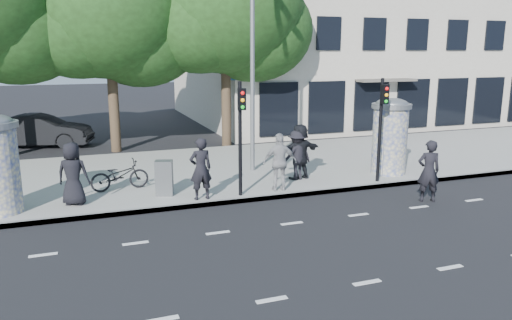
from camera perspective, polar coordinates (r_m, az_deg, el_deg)
name	(u,v)px	position (r m, az deg, el deg)	size (l,w,h in m)	color
ground	(316,243)	(11.97, 6.87, -9.35)	(120.00, 120.00, 0.00)	black
sidewalk	(225,169)	(18.63, -3.54, -1.05)	(40.00, 8.00, 0.15)	gray
curb	(263,198)	(15.01, 0.76, -4.38)	(40.00, 0.10, 0.16)	slate
lane_dash_near	(367,283)	(10.23, 12.57, -13.51)	(32.00, 0.12, 0.01)	silver
lane_dash_far	(292,223)	(13.15, 4.11, -7.24)	(32.00, 0.12, 0.01)	silver
ad_column_right	(390,134)	(18.08, 15.06, 2.86)	(1.36, 1.36, 2.65)	beige
traffic_pole_near	(241,127)	(14.56, -1.77, 3.79)	(0.22, 0.31, 3.40)	black
traffic_pole_far	(381,119)	(16.68, 14.15, 4.53)	(0.22, 0.31, 3.40)	black
street_lamp	(253,39)	(17.54, -0.35, 13.68)	(0.25, 0.93, 8.00)	slate
tree_near_left	(108,10)	(22.69, -16.57, 16.13)	(6.80, 6.80, 8.97)	#38281C
tree_center	(225,6)	(23.21, -3.57, 17.13)	(7.00, 7.00, 9.30)	#38281C
building	(345,25)	(34.45, 10.14, 14.93)	(20.30, 15.85, 12.00)	#BBAF9D
ped_a	(73,174)	(14.84, -20.19, -1.49)	(0.87, 0.57, 1.79)	black
ped_b	(201,169)	(14.51, -6.34, -1.01)	(0.67, 0.44, 1.83)	black
ped_d	(297,155)	(16.73, 4.69, 0.57)	(1.08, 0.62, 1.67)	black
ped_e	(280,162)	(15.36, 2.75, -0.25)	(1.05, 0.60, 1.80)	#969699
ped_f	(300,152)	(16.81, 5.03, 0.97)	(1.74, 0.62, 1.87)	black
man_road	(429,171)	(15.60, 19.13, -1.19)	(0.68, 0.44, 1.86)	black
bicycle	(120,175)	(16.06, -15.31, -1.70)	(1.78, 0.62, 0.94)	black
cabinet_left	(164,178)	(15.18, -10.46, -2.03)	(0.51, 0.37, 1.06)	slate
cabinet_right	(389,157)	(17.95, 15.01, 0.35)	(0.61, 0.44, 1.27)	slate
car_mid	(40,131)	(25.22, -23.46, 3.08)	(4.57, 1.60, 1.51)	black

